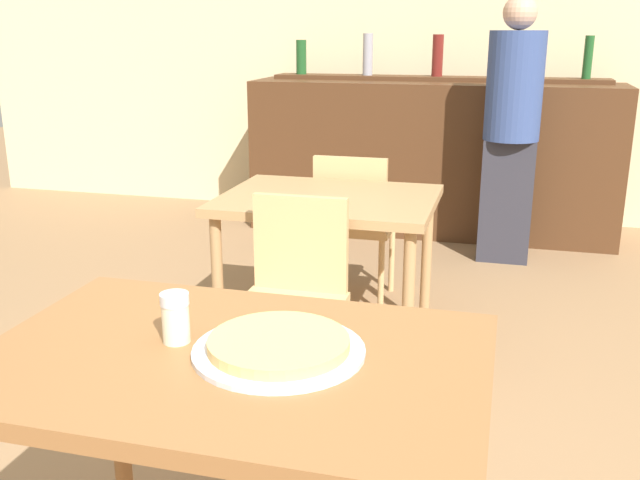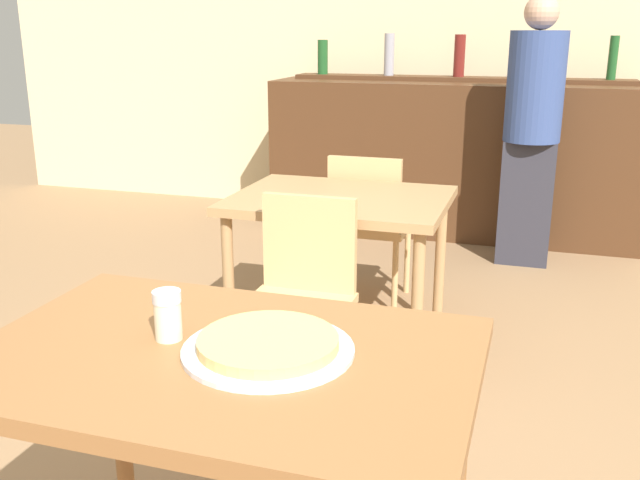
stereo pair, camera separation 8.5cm
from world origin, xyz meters
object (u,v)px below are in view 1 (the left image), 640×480
(person_standing, at_px, (512,123))
(pizza_tray, at_px, (279,346))
(chair_far_side_back, at_px, (354,218))
(cheese_shaker, at_px, (176,317))
(chair_far_side_front, at_px, (293,289))

(person_standing, bearing_deg, pizza_tray, -97.89)
(chair_far_side_back, xyz_separation_m, pizza_tray, (0.32, -2.25, 0.31))
(chair_far_side_back, xyz_separation_m, person_standing, (0.77, 1.00, 0.40))
(cheese_shaker, distance_m, person_standing, 3.32)
(chair_far_side_front, distance_m, chair_far_side_back, 1.10)
(chair_far_side_back, relative_size, person_standing, 0.50)
(pizza_tray, xyz_separation_m, person_standing, (0.45, 3.25, 0.09))
(chair_far_side_front, height_order, chair_far_side_back, same)
(pizza_tray, bearing_deg, cheese_shaker, -179.89)
(chair_far_side_front, distance_m, cheese_shaker, 1.20)
(pizza_tray, relative_size, cheese_shaker, 3.26)
(chair_far_side_front, bearing_deg, pizza_tray, -74.28)
(chair_far_side_back, bearing_deg, chair_far_side_front, 90.00)
(cheese_shaker, xyz_separation_m, person_standing, (0.69, 3.25, 0.05))
(pizza_tray, xyz_separation_m, cheese_shaker, (-0.24, -0.00, 0.04))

